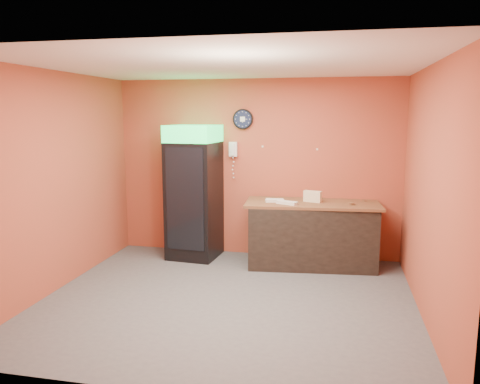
# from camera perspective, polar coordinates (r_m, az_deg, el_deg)

# --- Properties ---
(floor) EXTENTS (4.50, 4.50, 0.00)m
(floor) POSITION_cam_1_polar(r_m,az_deg,el_deg) (5.89, -1.51, -13.03)
(floor) COLOR #47474C
(floor) RESTS_ON ground
(back_wall) EXTENTS (4.50, 0.02, 2.80)m
(back_wall) POSITION_cam_1_polar(r_m,az_deg,el_deg) (7.45, 2.00, 2.90)
(back_wall) COLOR #AF4631
(back_wall) RESTS_ON floor
(left_wall) EXTENTS (0.02, 4.00, 2.80)m
(left_wall) POSITION_cam_1_polar(r_m,az_deg,el_deg) (6.41, -21.55, 1.15)
(left_wall) COLOR #AF4631
(left_wall) RESTS_ON floor
(right_wall) EXTENTS (0.02, 4.00, 2.80)m
(right_wall) POSITION_cam_1_polar(r_m,az_deg,el_deg) (5.45, 22.11, -0.25)
(right_wall) COLOR #AF4631
(right_wall) RESTS_ON floor
(ceiling) EXTENTS (4.50, 4.00, 0.02)m
(ceiling) POSITION_cam_1_polar(r_m,az_deg,el_deg) (5.47, -1.64, 15.20)
(ceiling) COLOR white
(ceiling) RESTS_ON back_wall
(beverage_cooler) EXTENTS (0.79, 0.80, 2.09)m
(beverage_cooler) POSITION_cam_1_polar(r_m,az_deg,el_deg) (7.34, -5.68, -0.25)
(beverage_cooler) COLOR black
(beverage_cooler) RESTS_ON floor
(prep_counter) EXTENTS (1.92, 1.01, 0.92)m
(prep_counter) POSITION_cam_1_polar(r_m,az_deg,el_deg) (7.12, 8.74, -5.21)
(prep_counter) COLOR black
(prep_counter) RESTS_ON floor
(wall_clock) EXTENTS (0.32, 0.06, 0.32)m
(wall_clock) POSITION_cam_1_polar(r_m,az_deg,el_deg) (7.41, 0.36, 8.88)
(wall_clock) COLOR black
(wall_clock) RESTS_ON back_wall
(wall_phone) EXTENTS (0.13, 0.11, 0.23)m
(wall_phone) POSITION_cam_1_polar(r_m,az_deg,el_deg) (7.44, -0.84, 5.23)
(wall_phone) COLOR white
(wall_phone) RESTS_ON back_wall
(butcher_paper) EXTENTS (2.02, 0.98, 0.04)m
(butcher_paper) POSITION_cam_1_polar(r_m,az_deg,el_deg) (7.01, 8.84, -1.40)
(butcher_paper) COLOR brown
(butcher_paper) RESTS_ON prep_counter
(sub_roll_stack) EXTENTS (0.28, 0.16, 0.17)m
(sub_roll_stack) POSITION_cam_1_polar(r_m,az_deg,el_deg) (7.02, 8.84, -0.54)
(sub_roll_stack) COLOR #F7E9C0
(sub_roll_stack) RESTS_ON butcher_paper
(wrapped_sandwich_left) EXTENTS (0.29, 0.18, 0.04)m
(wrapped_sandwich_left) POSITION_cam_1_polar(r_m,az_deg,el_deg) (6.97, 4.24, -1.05)
(wrapped_sandwich_left) COLOR silver
(wrapped_sandwich_left) RESTS_ON butcher_paper
(wrapped_sandwich_mid) EXTENTS (0.32, 0.23, 0.04)m
(wrapped_sandwich_mid) POSITION_cam_1_polar(r_m,az_deg,el_deg) (6.81, 5.75, -1.30)
(wrapped_sandwich_mid) COLOR silver
(wrapped_sandwich_mid) RESTS_ON butcher_paper
(wrapped_sandwich_right) EXTENTS (0.26, 0.12, 0.04)m
(wrapped_sandwich_right) POSITION_cam_1_polar(r_m,az_deg,el_deg) (7.03, 4.23, -0.98)
(wrapped_sandwich_right) COLOR silver
(wrapped_sandwich_right) RESTS_ON butcher_paper
(kitchen_tool) EXTENTS (0.06, 0.06, 0.06)m
(kitchen_tool) POSITION_cam_1_polar(r_m,az_deg,el_deg) (7.12, 9.81, -0.86)
(kitchen_tool) COLOR silver
(kitchen_tool) RESTS_ON butcher_paper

